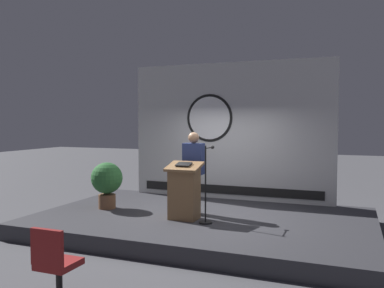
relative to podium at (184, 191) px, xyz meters
name	(u,v)px	position (x,y,z in m)	size (l,w,h in m)	color
ground_plane	(203,230)	(0.22, 0.41, -0.83)	(40.00, 40.00, 0.00)	#4C4C51
stage_platform	(203,223)	(0.22, 0.41, -0.68)	(6.40, 4.00, 0.30)	#333338
banner_display	(229,131)	(0.21, 2.25, 1.08)	(4.85, 0.12, 3.23)	silver
podium	(184,191)	(0.00, 0.00, 0.00)	(0.64, 0.50, 1.08)	olive
speaker_person	(194,172)	(0.00, 0.48, 0.31)	(0.40, 0.26, 1.63)	black
microphone_stand	(206,196)	(0.48, -0.10, -0.03)	(0.24, 0.54, 1.41)	black
potted_plant	(107,181)	(-1.89, 0.26, 0.07)	(0.66, 0.66, 0.98)	brown
audience_chair_left	(54,259)	(-0.37, -3.15, -0.33)	(0.44, 0.45, 0.89)	black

